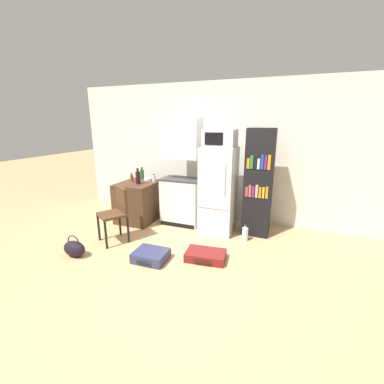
% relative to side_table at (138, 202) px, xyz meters
% --- Properties ---
extents(ground_plane, '(24.00, 24.00, 0.00)m').
position_rel_side_table_xyz_m(ground_plane, '(1.32, -1.20, -0.39)').
color(ground_plane, tan).
extents(wall_back, '(6.40, 0.10, 2.66)m').
position_rel_side_table_xyz_m(wall_back, '(1.52, 0.80, 0.94)').
color(wall_back, silver).
rests_on(wall_back, ground_plane).
extents(side_table, '(0.70, 0.80, 0.78)m').
position_rel_side_table_xyz_m(side_table, '(0.00, 0.00, 0.00)').
color(side_table, '#422D1E').
rests_on(side_table, ground_plane).
extents(kitchen_hutch, '(0.74, 0.46, 1.99)m').
position_rel_side_table_xyz_m(kitchen_hutch, '(0.87, 0.17, 0.54)').
color(kitchen_hutch, silver).
rests_on(kitchen_hutch, ground_plane).
extents(refrigerator, '(0.57, 0.64, 1.51)m').
position_rel_side_table_xyz_m(refrigerator, '(1.62, 0.09, 0.37)').
color(refrigerator, white).
rests_on(refrigerator, ground_plane).
extents(microwave, '(0.52, 0.42, 0.30)m').
position_rel_side_table_xyz_m(microwave, '(1.62, 0.09, 1.27)').
color(microwave, '#B7B7BC').
rests_on(microwave, refrigerator).
extents(bookshelf, '(0.45, 0.38, 1.83)m').
position_rel_side_table_xyz_m(bookshelf, '(2.28, 0.21, 0.53)').
color(bookshelf, black).
rests_on(bookshelf, ground_plane).
extents(bottle_green_tall, '(0.08, 0.08, 0.24)m').
position_rel_side_table_xyz_m(bottle_green_tall, '(-0.10, 0.33, 0.49)').
color(bottle_green_tall, '#1E6028').
rests_on(bottle_green_tall, side_table).
extents(bottle_clear_short, '(0.07, 0.07, 0.15)m').
position_rel_side_table_xyz_m(bottle_clear_short, '(0.27, 0.19, 0.45)').
color(bottle_clear_short, silver).
rests_on(bottle_clear_short, side_table).
extents(bottle_amber_beer, '(0.06, 0.06, 0.17)m').
position_rel_side_table_xyz_m(bottle_amber_beer, '(-0.16, 0.05, 0.46)').
color(bottle_amber_beer, brown).
rests_on(bottle_amber_beer, side_table).
extents(bottle_wine_dark, '(0.09, 0.09, 0.30)m').
position_rel_side_table_xyz_m(bottle_wine_dark, '(0.08, -0.08, 0.52)').
color(bottle_wine_dark, black).
rests_on(bottle_wine_dark, side_table).
extents(bowl, '(0.15, 0.15, 0.04)m').
position_rel_side_table_xyz_m(bowl, '(0.08, 0.25, 0.41)').
color(bowl, silver).
rests_on(bowl, side_table).
extents(chair, '(0.55, 0.55, 0.90)m').
position_rel_side_table_xyz_m(chair, '(0.19, -0.91, 0.16)').
color(chair, black).
rests_on(chair, ground_plane).
extents(suitcase_large_flat, '(0.60, 0.43, 0.12)m').
position_rel_side_table_xyz_m(suitcase_large_flat, '(1.75, -0.98, -0.33)').
color(suitcase_large_flat, maroon).
rests_on(suitcase_large_flat, ground_plane).
extents(suitcase_small_flat, '(0.48, 0.43, 0.14)m').
position_rel_side_table_xyz_m(suitcase_small_flat, '(1.02, -1.29, -0.32)').
color(suitcase_small_flat, navy).
rests_on(suitcase_small_flat, ground_plane).
extents(handbag, '(0.36, 0.20, 0.33)m').
position_rel_side_table_xyz_m(handbag, '(-0.08, -1.60, -0.26)').
color(handbag, black).
rests_on(handbag, ground_plane).
extents(water_bottle_front, '(0.10, 0.10, 0.29)m').
position_rel_side_table_xyz_m(water_bottle_front, '(2.16, -0.15, -0.27)').
color(water_bottle_front, silver).
rests_on(water_bottle_front, ground_plane).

